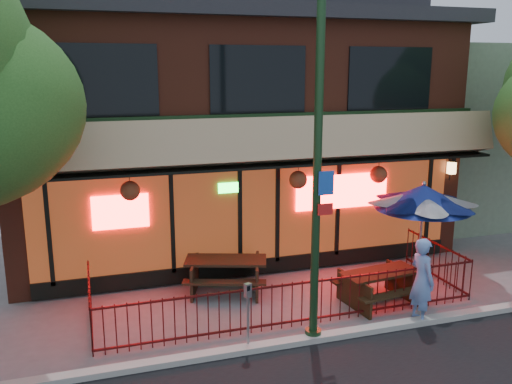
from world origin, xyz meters
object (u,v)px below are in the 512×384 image
patio_umbrella (423,197)px  parking_meter_near (248,305)px  picnic_table_right (380,282)px  picnic_table_left (226,270)px  street_light (317,185)px  pedestrian (422,280)px

patio_umbrella → parking_meter_near: patio_umbrella is taller
picnic_table_right → picnic_table_left: bearing=151.9°
street_light → pedestrian: size_ratio=3.80×
pedestrian → street_light: bearing=88.0°
street_light → patio_umbrella: bearing=26.6°
picnic_table_right → patio_umbrella: size_ratio=0.74×
street_light → patio_umbrella: size_ratio=2.66×
picnic_table_right → patio_umbrella: patio_umbrella is taller
picnic_table_left → patio_umbrella: bearing=-12.2°
patio_umbrella → picnic_table_left: bearing=167.8°
picnic_table_left → picnic_table_right: picnic_table_left is taller
picnic_table_left → parking_meter_near: size_ratio=1.70×
picnic_table_left → patio_umbrella: (4.66, -1.00, 1.70)m
picnic_table_left → street_light: bearing=-69.2°
picnic_table_right → parking_meter_near: 3.66m
street_light → picnic_table_right: 3.56m
street_light → parking_meter_near: 2.62m
street_light → patio_umbrella: (3.60, 1.80, -0.91)m
street_light → picnic_table_left: size_ratio=3.06×
patio_umbrella → parking_meter_near: bearing=-160.1°
street_light → picnic_table_right: street_light is taller
picnic_table_right → patio_umbrella: (1.48, 0.70, 1.74)m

